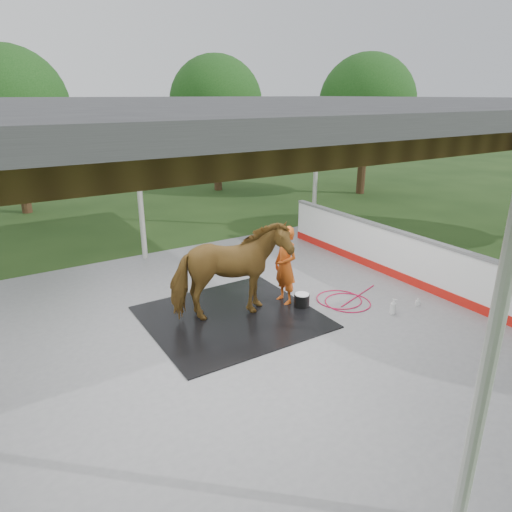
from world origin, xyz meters
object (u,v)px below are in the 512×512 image
dasher_board (405,259)px  wash_bucket (302,300)px  horse (230,272)px  handler (285,266)px

dasher_board → wash_bucket: (-2.88, 0.13, -0.39)m
horse → wash_bucket: size_ratio=7.07×
dasher_board → handler: size_ratio=4.89×
handler → dasher_board: bearing=79.0°
horse → wash_bucket: 1.70m
dasher_board → wash_bucket: size_ratio=25.45×
dasher_board → handler: bearing=170.5°
wash_bucket → dasher_board: bearing=-2.6°
dasher_board → wash_bucket: bearing=177.4°
dasher_board → handler: handler is taller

